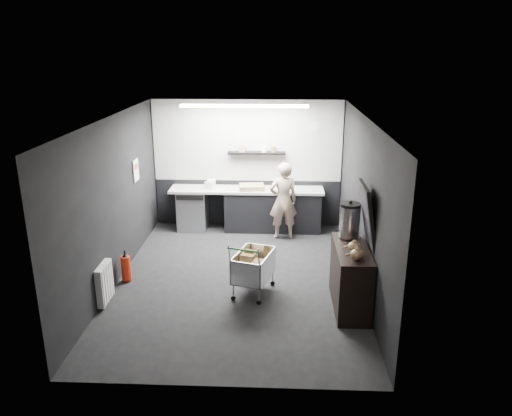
{
  "coord_description": "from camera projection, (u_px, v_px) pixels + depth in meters",
  "views": [
    {
      "loc": [
        0.64,
        -7.56,
        3.77
      ],
      "look_at": [
        0.29,
        0.4,
        1.15
      ],
      "focal_mm": 35.0,
      "sensor_mm": 36.0,
      "label": 1
    }
  ],
  "objects": [
    {
      "name": "radiator",
      "position": [
        105.0,
        283.0,
        7.5
      ],
      "size": [
        0.1,
        0.5,
        0.6
      ],
      "primitive_type": "cube",
      "color": "silver",
      "rests_on": "wall_left"
    },
    {
      "name": "wall_back",
      "position": [
        247.0,
        164.0,
        10.57
      ],
      "size": [
        5.5,
        0.0,
        5.5
      ],
      "primitive_type": "plane",
      "rotation": [
        1.57,
        0.0,
        0.0
      ],
      "color": "black",
      "rests_on": "floor"
    },
    {
      "name": "wall_right",
      "position": [
        363.0,
        205.0,
        7.87
      ],
      "size": [
        0.0,
        5.5,
        5.5
      ],
      "primitive_type": "plane",
      "rotation": [
        1.57,
        0.0,
        -1.57
      ],
      "color": "black",
      "rests_on": "floor"
    },
    {
      "name": "floating_shelf",
      "position": [
        257.0,
        153.0,
        10.35
      ],
      "size": [
        1.2,
        0.22,
        0.04
      ],
      "primitive_type": "cube",
      "color": "black",
      "rests_on": "wall_back"
    },
    {
      "name": "wall_front",
      "position": [
        216.0,
        281.0,
        5.35
      ],
      "size": [
        5.5,
        0.0,
        5.5
      ],
      "primitive_type": "plane",
      "rotation": [
        -1.57,
        0.0,
        0.0
      ],
      "color": "black",
      "rests_on": "floor"
    },
    {
      "name": "poster",
      "position": [
        136.0,
        170.0,
        9.21
      ],
      "size": [
        0.02,
        0.3,
        0.4
      ],
      "primitive_type": "cube",
      "color": "white",
      "rests_on": "wall_left"
    },
    {
      "name": "poster_red_band",
      "position": [
        136.0,
        167.0,
        9.19
      ],
      "size": [
        0.02,
        0.22,
        0.1
      ],
      "primitive_type": "cube",
      "color": "red",
      "rests_on": "poster"
    },
    {
      "name": "person",
      "position": [
        283.0,
        201.0,
        9.97
      ],
      "size": [
        0.63,
        0.48,
        1.58
      ],
      "primitive_type": "imported",
      "rotation": [
        0.0,
        0.0,
        3.33
      ],
      "color": "beige",
      "rests_on": "floor"
    },
    {
      "name": "kitchen_wall_panel",
      "position": [
        247.0,
        141.0,
        10.39
      ],
      "size": [
        3.95,
        0.02,
        1.7
      ],
      "primitive_type": "cube",
      "color": "#AFAFAA",
      "rests_on": "wall_back"
    },
    {
      "name": "dado_panel",
      "position": [
        248.0,
        202.0,
        10.81
      ],
      "size": [
        3.95,
        0.02,
        1.0
      ],
      "primitive_type": "cube",
      "color": "black",
      "rests_on": "wall_back"
    },
    {
      "name": "ceiling",
      "position": [
        236.0,
        118.0,
        7.54
      ],
      "size": [
        5.5,
        5.5,
        0.0
      ],
      "primitive_type": "plane",
      "rotation": [
        3.14,
        0.0,
        0.0
      ],
      "color": "white",
      "rests_on": "wall_back"
    },
    {
      "name": "pink_tub",
      "position": [
        211.0,
        184.0,
        10.4
      ],
      "size": [
        0.18,
        0.18,
        0.18
      ],
      "primitive_type": "cylinder",
      "color": "silver",
      "rests_on": "prep_counter"
    },
    {
      "name": "cardboard_box",
      "position": [
        252.0,
        187.0,
        10.33
      ],
      "size": [
        0.55,
        0.44,
        0.1
      ],
      "primitive_type": "cube",
      "rotation": [
        0.0,
        0.0,
        0.12
      ],
      "color": "#91784D",
      "rests_on": "prep_counter"
    },
    {
      "name": "fire_extinguisher",
      "position": [
        126.0,
        267.0,
        8.26
      ],
      "size": [
        0.16,
        0.16,
        0.52
      ],
      "color": "red",
      "rests_on": "floor"
    },
    {
      "name": "white_container",
      "position": [
        209.0,
        185.0,
        10.36
      ],
      "size": [
        0.2,
        0.18,
        0.15
      ],
      "primitive_type": "cube",
      "rotation": [
        0.0,
        0.0,
        -0.29
      ],
      "color": "silver",
      "rests_on": "prep_counter"
    },
    {
      "name": "ceiling_strip",
      "position": [
        244.0,
        106.0,
        9.3
      ],
      "size": [
        2.4,
        0.2,
        0.04
      ],
      "primitive_type": "cube",
      "color": "white",
      "rests_on": "ceiling"
    },
    {
      "name": "sideboard",
      "position": [
        351.0,
        269.0,
        7.38
      ],
      "size": [
        0.54,
        1.27,
        1.9
      ],
      "color": "black",
      "rests_on": "floor"
    },
    {
      "name": "wall_clock",
      "position": [
        315.0,
        127.0,
        10.23
      ],
      "size": [
        0.2,
        0.03,
        0.2
      ],
      "primitive_type": "cylinder",
      "rotation": [
        1.57,
        0.0,
        0.0
      ],
      "color": "silver",
      "rests_on": "wall_back"
    },
    {
      "name": "shopping_cart",
      "position": [
        253.0,
        267.0,
        7.82
      ],
      "size": [
        0.72,
        0.98,
        0.92
      ],
      "color": "silver",
      "rests_on": "floor"
    },
    {
      "name": "wall_left",
      "position": [
        114.0,
        202.0,
        8.04
      ],
      "size": [
        0.0,
        5.5,
        5.5
      ],
      "primitive_type": "plane",
      "rotation": [
        1.57,
        0.0,
        1.57
      ],
      "color": "black",
      "rests_on": "floor"
    },
    {
      "name": "floor",
      "position": [
        238.0,
        280.0,
        8.38
      ],
      "size": [
        5.5,
        5.5,
        0.0
      ],
      "primitive_type": "plane",
      "color": "black",
      "rests_on": "ground"
    },
    {
      "name": "prep_counter",
      "position": [
        253.0,
        209.0,
        10.53
      ],
      "size": [
        3.2,
        0.61,
        0.9
      ],
      "color": "black",
      "rests_on": "floor"
    }
  ]
}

